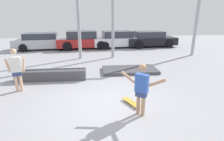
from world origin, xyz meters
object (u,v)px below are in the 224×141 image
Objects in this scene: manual_pad at (130,70)px; parked_car_red at (83,40)px; skateboarder at (142,87)px; grind_box at (51,75)px; parked_car_silver at (43,41)px; parked_car_black at (150,39)px; skateboard at (131,102)px; bystander at (16,68)px; parked_car_white at (119,40)px.

parked_car_red is (-2.49, 6.73, 0.64)m from manual_pad.
parked_car_red is (-1.88, 10.69, -0.13)m from skateboarder.
skateboarder is 0.51× the size of grind_box.
parked_car_silver is at bearing 130.22° from manual_pad.
skateboarder reaches higher than parked_car_black.
bystander is (-3.90, 1.54, 0.83)m from skateboard.
bystander is (1.11, -8.58, 0.24)m from parked_car_silver.
parked_car_red is at bearing 138.49° from skateboarder.
skateboard is at bearing -84.80° from parked_car_red.
parked_car_silver is (-5.13, 10.74, -0.19)m from skateboarder.
parked_car_black is at bearing 63.64° from manual_pad.
parked_car_red reaches higher than skateboard.
grind_box is 7.79m from parked_car_silver.
skateboarder is 0.94× the size of bystander.
skateboard is 3.94m from grind_box.
parked_car_black is at bearing -3.21° from parked_car_red.
parked_car_silver is (-2.06, 7.50, 0.43)m from grind_box.
parked_car_white is 2.87× the size of bystander.
parked_car_black reaches higher than manual_pad.
manual_pad is 0.59× the size of parked_car_white.
grind_box is 0.66× the size of parked_car_black.
manual_pad is at bearing 143.43° from skateboard.
skateboard is at bearing -41.55° from grind_box.
skateboard is 0.16× the size of parked_car_silver.
parked_car_red reaches higher than parked_car_silver.
skateboarder is 4.56m from bystander.
manual_pad is at bearing -54.55° from parked_car_silver.
bystander is (-4.62, -1.80, 0.82)m from manual_pad.
manual_pad is at bearing -171.03° from bystander.
parked_car_white is at bearing 122.29° from skateboarder.
bystander is (-2.13, -8.52, 0.18)m from parked_car_red.
skateboarder is 1.00m from skateboard.
parked_car_silver is (-5.01, 10.12, 0.59)m from skateboard.
skateboard is 3.41m from manual_pad.
parked_car_white is (1.29, 10.18, 0.62)m from skateboard.
bystander is (-5.19, -8.64, 0.21)m from parked_car_white.
skateboard is 0.28× the size of manual_pad.
bystander reaches higher than parked_car_white.
manual_pad is (0.72, 3.34, 0.01)m from skateboard.
skateboarder reaches higher than skateboard.
parked_car_white reaches higher than grind_box.
parked_car_white is at bearing 148.40° from skateboard.
parked_car_white is at bearing -4.17° from parked_car_silver.
parked_car_silver is 1.04× the size of parked_car_black.
parked_car_red is at bearing 177.94° from parked_car_white.
manual_pad is 0.61× the size of parked_car_red.
parked_car_black reaches higher than parked_car_silver.
skateboarder reaches higher than parked_car_white.
parked_car_black is (4.13, 10.23, 0.60)m from skateboard.
parked_car_black is 11.84m from bystander.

